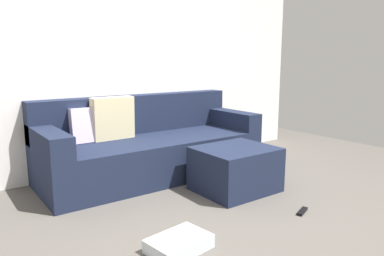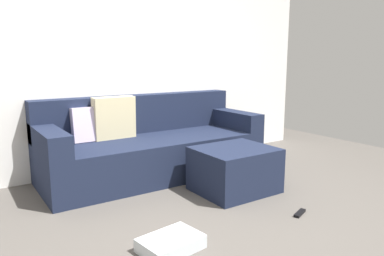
% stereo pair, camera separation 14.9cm
% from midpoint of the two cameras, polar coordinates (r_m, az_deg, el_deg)
% --- Properties ---
extents(ground_plane, '(7.14, 7.14, 0.00)m').
position_cam_midpoint_polar(ground_plane, '(2.91, 9.22, -15.89)').
color(ground_plane, '#544F49').
extents(wall_back, '(5.49, 0.10, 2.46)m').
position_cam_midpoint_polar(wall_back, '(4.42, -9.77, 9.66)').
color(wall_back, white).
rests_on(wall_back, ground_plane).
extents(couch_sectional, '(2.47, 0.95, 0.90)m').
position_cam_midpoint_polar(couch_sectional, '(4.17, -5.49, -2.83)').
color(couch_sectional, '#192138').
rests_on(couch_sectional, ground_plane).
extents(ottoman, '(0.75, 0.64, 0.44)m').
position_cam_midpoint_polar(ottoman, '(3.67, 7.83, -6.47)').
color(ottoman, '#192138').
rests_on(ottoman, ground_plane).
extents(storage_bin, '(0.45, 0.35, 0.10)m').
position_cam_midpoint_polar(storage_bin, '(2.63, -1.66, -17.63)').
color(storage_bin, silver).
rests_on(storage_bin, ground_plane).
extents(remote_near_ottoman, '(0.18, 0.11, 0.02)m').
position_cam_midpoint_polar(remote_near_ottoman, '(3.33, 17.78, -12.58)').
color(remote_near_ottoman, black).
rests_on(remote_near_ottoman, ground_plane).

